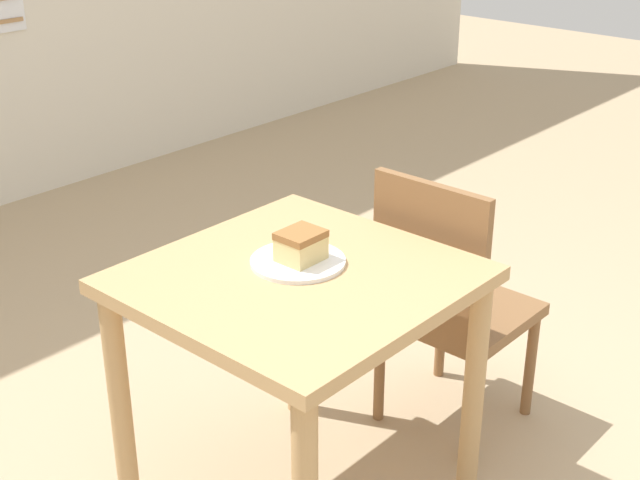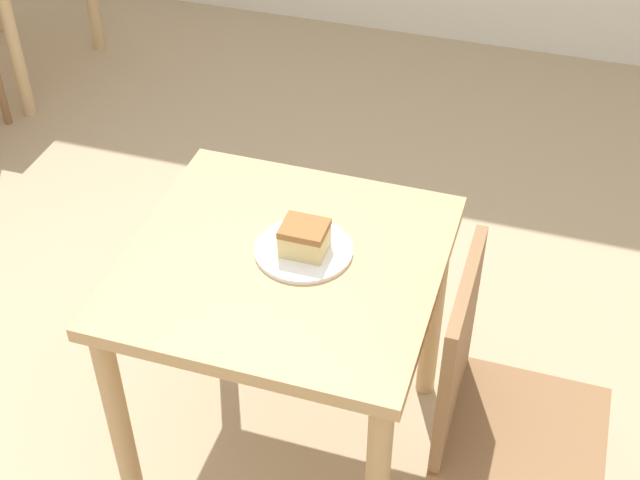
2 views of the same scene
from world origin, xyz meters
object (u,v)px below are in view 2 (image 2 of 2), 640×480
plate (304,250)px  cake_slice (304,238)px  dining_table_near (285,295)px  chair_near_window (497,410)px

plate → cake_slice: size_ratio=2.21×
plate → dining_table_near: bearing=-137.2°
plate → cake_slice: 0.05m
plate → cake_slice: cake_slice is taller
chair_near_window → plate: 0.64m
chair_near_window → cake_slice: bearing=78.2°
dining_table_near → plate: plate is taller
dining_table_near → plate: size_ratio=3.16×
chair_near_window → cake_slice: size_ratio=7.79×
dining_table_near → cake_slice: (0.05, 0.03, 0.18)m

